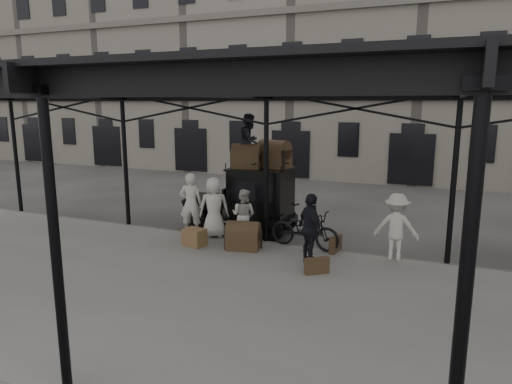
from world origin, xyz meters
TOP-DOWN VIEW (x-y plane):
  - ground at (0.00, 0.00)m, footprint 120.00×120.00m
  - platform at (0.00, -2.00)m, footprint 28.00×8.00m
  - canopy at (0.00, -1.72)m, footprint 22.50×9.00m
  - building_frontage at (0.00, 18.00)m, footprint 64.00×8.00m
  - taxi at (-0.91, 3.08)m, footprint 3.65×1.55m
  - porter_left at (-2.42, 1.80)m, footprint 0.82×0.67m
  - porter_midleft at (-0.63, 1.80)m, footprint 0.80×0.64m
  - porter_centre at (-1.62, 1.80)m, footprint 1.07×0.93m
  - porter_official at (1.75, 0.62)m, footprint 1.07×1.07m
  - porter_right at (3.72, 1.80)m, footprint 1.15×0.67m
  - bicycle at (1.25, 1.80)m, footprint 2.15×0.99m
  - porter_roof at (-0.94, 2.99)m, footprint 0.68×0.85m
  - steamer_trunk_roof_near at (-0.99, 2.84)m, footprint 0.95×0.68m
  - steamer_trunk_roof_far at (-0.24, 3.29)m, footprint 1.13×0.88m
  - steamer_trunk_platform at (-0.30, 1.03)m, footprint 1.01×0.73m
  - wicker_hamper at (-1.73, 0.79)m, footprint 0.68×0.56m
  - suitcase_upright at (2.14, 1.80)m, footprint 0.25×0.62m
  - suitcase_flat at (2.10, -0.00)m, footprint 0.57×0.48m

SIDE VIEW (x-z plane):
  - ground at x=0.00m, z-range 0.00..0.00m
  - platform at x=0.00m, z-range 0.00..0.15m
  - suitcase_flat at x=2.10m, z-range 0.15..0.55m
  - suitcase_upright at x=2.14m, z-range 0.15..0.60m
  - wicker_hamper at x=-1.73m, z-range 0.15..0.65m
  - steamer_trunk_platform at x=-0.30m, z-range 0.15..0.82m
  - bicycle at x=1.25m, z-range 0.15..1.24m
  - porter_midleft at x=-0.63m, z-range 0.15..1.72m
  - porter_right at x=3.72m, z-range 0.15..1.91m
  - porter_official at x=1.75m, z-range 0.15..1.98m
  - porter_centre at x=-1.62m, z-range 0.15..2.00m
  - porter_left at x=-2.42m, z-range 0.15..2.09m
  - taxi at x=-0.91m, z-range 0.11..2.29m
  - steamer_trunk_roof_near at x=-0.99m, z-range 2.18..2.82m
  - steamer_trunk_roof_far at x=-0.24m, z-range 2.18..2.91m
  - porter_roof at x=-0.94m, z-range 2.18..3.87m
  - canopy at x=0.00m, z-range 2.23..6.97m
  - building_frontage at x=0.00m, z-range 0.00..14.00m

